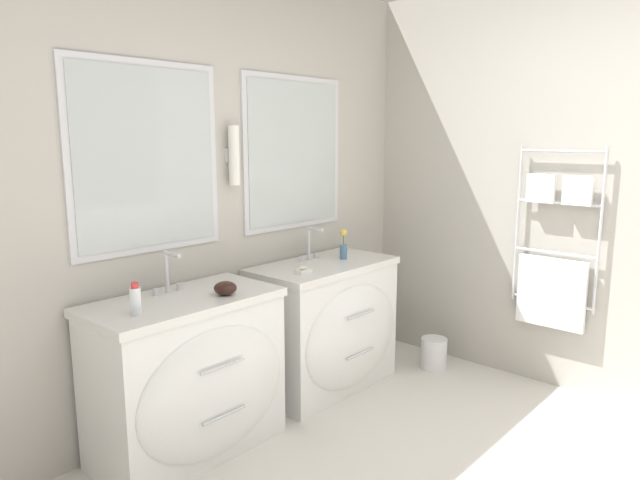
{
  "coord_description": "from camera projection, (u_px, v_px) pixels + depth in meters",
  "views": [
    {
      "loc": [
        -1.84,
        -0.54,
        1.62
      ],
      "look_at": [
        0.37,
        1.45,
        1.08
      ],
      "focal_mm": 32.0,
      "sensor_mm": 36.0,
      "label": 1
    }
  ],
  "objects": [
    {
      "name": "amenity_bowl",
      "position": [
        225.0,
        288.0,
        2.89
      ],
      "size": [
        0.12,
        0.12,
        0.07
      ],
      "color": "black",
      "rests_on": "vanity_left"
    },
    {
      "name": "toiletry_bottle",
      "position": [
        136.0,
        300.0,
        2.56
      ],
      "size": [
        0.05,
        0.05,
        0.15
      ],
      "color": "silver",
      "rests_on": "vanity_left"
    },
    {
      "name": "wall_right",
      "position": [
        530.0,
        187.0,
        3.73
      ],
      "size": [
        0.13,
        4.12,
        2.6
      ],
      "color": "#B2ADA3",
      "rests_on": "ground_plane"
    },
    {
      "name": "flower_vase",
      "position": [
        343.0,
        246.0,
        3.73
      ],
      "size": [
        0.05,
        0.05,
        0.2
      ],
      "color": "teal",
      "rests_on": "vanity_right"
    },
    {
      "name": "wall_back",
      "position": [
        189.0,
        194.0,
        3.15
      ],
      "size": [
        5.23,
        0.14,
        2.6
      ],
      "color": "#B2ADA3",
      "rests_on": "ground_plane"
    },
    {
      "name": "waste_bin",
      "position": [
        434.0,
        353.0,
        4.02
      ],
      "size": [
        0.19,
        0.19,
        0.22
      ],
      "color": "silver",
      "rests_on": "ground_plane"
    },
    {
      "name": "faucet_left",
      "position": [
        168.0,
        272.0,
        2.91
      ],
      "size": [
        0.17,
        0.14,
        0.22
      ],
      "color": "silver",
      "rests_on": "vanity_left"
    },
    {
      "name": "faucet_right",
      "position": [
        310.0,
        244.0,
        3.68
      ],
      "size": [
        0.17,
        0.14,
        0.22
      ],
      "color": "silver",
      "rests_on": "vanity_right"
    },
    {
      "name": "soap_dish",
      "position": [
        303.0,
        270.0,
        3.35
      ],
      "size": [
        0.09,
        0.07,
        0.04
      ],
      "color": "white",
      "rests_on": "vanity_right"
    },
    {
      "name": "vanity_right",
      "position": [
        328.0,
        325.0,
        3.68
      ],
      "size": [
        0.97,
        0.57,
        0.83
      ],
      "color": "white",
      "rests_on": "ground_plane"
    },
    {
      "name": "vanity_left",
      "position": [
        190.0,
        376.0,
        2.9
      ],
      "size": [
        0.97,
        0.57,
        0.83
      ],
      "color": "white",
      "rests_on": "ground_plane"
    }
  ]
}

